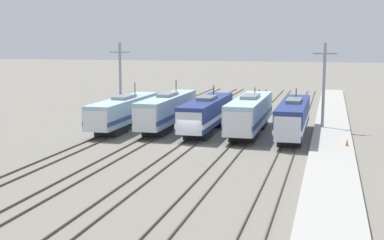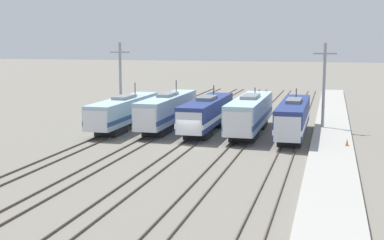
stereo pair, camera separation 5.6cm
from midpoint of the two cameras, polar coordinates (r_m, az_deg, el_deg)
ground_plane at (r=53.00m, az=-0.44°, el=-2.74°), size 400.00×400.00×0.00m
rail_pair_far_left at (r=56.29m, az=-10.10°, el=-2.12°), size 1.50×120.00×0.15m
rail_pair_center_left at (r=54.44m, az=-5.42°, el=-2.39°), size 1.51×120.00×0.15m
rail_pair_center at (r=52.98m, az=-0.44°, el=-2.66°), size 1.51×120.00×0.15m
rail_pair_center_right at (r=51.94m, az=4.77°, el=-2.92°), size 1.51×120.00×0.15m
rail_pair_far_right at (r=51.35m, az=10.16°, el=-3.16°), size 1.50×120.00×0.15m
locomotive_far_left at (r=62.59m, az=-7.36°, el=0.84°), size 2.96×16.30×5.16m
locomotive_center_left at (r=62.18m, az=-2.72°, el=0.98°), size 2.80×16.34×5.45m
locomotive_center at (r=60.23m, az=1.52°, el=0.65°), size 2.99×16.18×4.99m
locomotive_center_right at (r=59.51m, az=6.16°, el=0.63°), size 3.13×16.85×4.80m
locomotive_far_right at (r=57.60m, az=10.76°, el=0.19°), size 2.76×16.17×4.95m
catenary_tower_left at (r=67.88m, az=-7.62°, el=4.14°), size 2.58×0.34×10.02m
catenary_tower_right at (r=62.84m, az=13.92°, el=3.61°), size 2.58×0.34×10.02m
platform at (r=51.19m, az=14.70°, el=-3.21°), size 4.00×120.00×0.40m
traffic_cone at (r=52.86m, az=16.24°, el=-2.30°), size 0.33×0.33×0.70m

